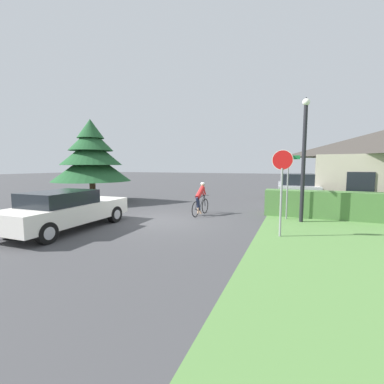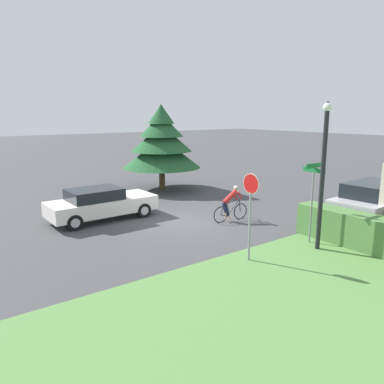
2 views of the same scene
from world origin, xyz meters
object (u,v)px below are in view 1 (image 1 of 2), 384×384
object	(u,v)px
sedan_left_lane	(66,210)
cyclist	(200,199)
street_lamp	(304,153)
conifer_tall_near	(91,157)
parked_suv_right	(297,190)
stop_sign	(282,177)
street_name_sign	(288,173)

from	to	relation	value
sedan_left_lane	cyclist	world-z (taller)	cyclist
sedan_left_lane	street_lamp	xyz separation A→B (m)	(7.83, 4.53, 2.09)
cyclist	sedan_left_lane	bearing A→B (deg)	146.68
sedan_left_lane	conifer_tall_near	world-z (taller)	conifer_tall_near
parked_suv_right	stop_sign	xyz separation A→B (m)	(-0.49, -6.66, 0.99)
stop_sign	cyclist	bearing A→B (deg)	-36.29
cyclist	conifer_tall_near	bearing A→B (deg)	85.47
cyclist	stop_sign	xyz separation A→B (m)	(3.67, -2.53, 1.19)
sedan_left_lane	parked_suv_right	distance (m)	11.48
stop_sign	street_name_sign	distance (m)	2.96
sedan_left_lane	stop_sign	size ratio (longest dim) A/B	1.67
street_name_sign	stop_sign	bearing A→B (deg)	-91.95
parked_suv_right	street_name_sign	world-z (taller)	street_name_sign
parked_suv_right	stop_sign	world-z (taller)	stop_sign
sedan_left_lane	cyclist	xyz separation A→B (m)	(3.48, 4.45, 0.02)
sedan_left_lane	street_lamp	size ratio (longest dim) A/B	0.94
sedan_left_lane	stop_sign	bearing A→B (deg)	-76.08
sedan_left_lane	parked_suv_right	world-z (taller)	parked_suv_right
conifer_tall_near	street_lamp	bearing A→B (deg)	-5.47
cyclist	conifer_tall_near	distance (m)	7.93
cyclist	street_name_sign	size ratio (longest dim) A/B	0.62
street_name_sign	conifer_tall_near	distance (m)	11.39
cyclist	street_name_sign	bearing A→B (deg)	-78.91
street_lamp	conifer_tall_near	xyz separation A→B (m)	(-11.91, 1.14, -0.01)
stop_sign	parked_suv_right	bearing A→B (deg)	-95.91
stop_sign	street_lamp	bearing A→B (deg)	-106.21
stop_sign	conifer_tall_near	world-z (taller)	conifer_tall_near
cyclist	stop_sign	world-z (taller)	stop_sign
stop_sign	street_name_sign	xyz separation A→B (m)	(0.10, 2.96, 0.05)
stop_sign	conifer_tall_near	size ratio (longest dim) A/B	0.55
street_lamp	sedan_left_lane	bearing A→B (deg)	-149.92
sedan_left_lane	conifer_tall_near	xyz separation A→B (m)	(-4.08, 5.67, 2.08)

